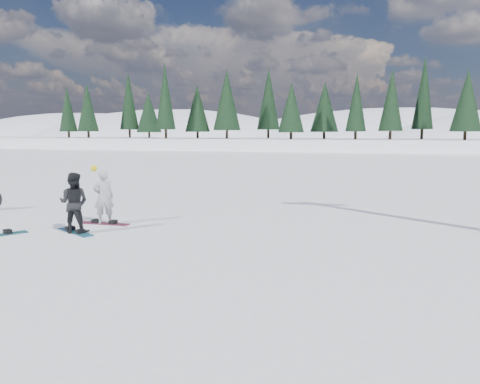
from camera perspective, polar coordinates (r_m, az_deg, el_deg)
The scene contains 6 objects.
ground at distance 13.53m, azimuth -21.89°, elevation -4.59°, with size 420.00×420.00×0.00m, color white.
alpine_backdrop at distance 201.37m, azimuth 9.45°, elevation 2.72°, with size 412.50×227.00×53.20m.
snowboarder_woman at distance 14.08m, azimuth -16.31°, elevation -0.56°, with size 0.69×0.64×1.72m.
snowboarder_man at distance 13.14m, azimuth -19.60°, elevation -1.25°, with size 0.78×0.61×1.61m, color black.
snowboard_woman at distance 14.20m, azimuth -16.18°, elevation -3.72°, with size 1.50×0.28×0.03m, color maroon.
snowboard_man at distance 13.28m, azimuth -19.45°, elevation -4.63°, with size 1.50×0.28×0.03m, color #19688D.
Camera 1 is at (8.06, -10.52, 2.72)m, focal length 35.00 mm.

